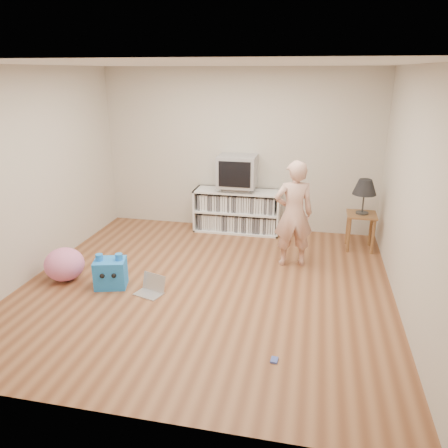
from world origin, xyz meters
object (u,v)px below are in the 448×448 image
crt_tv (237,171)px  plush_blue (111,273)px  side_table (361,222)px  media_unit (237,211)px  table_lamp (365,188)px  dvd_deck (237,188)px  laptop (151,288)px  plush_pink (64,264)px  person (294,214)px

crt_tv → plush_blue: size_ratio=1.36×
side_table → media_unit: bearing=168.7°
media_unit → table_lamp: bearing=-11.3°
dvd_deck → laptop: dvd_deck is taller
dvd_deck → plush_pink: (-1.82, -2.23, -0.52)m
dvd_deck → laptop: 2.51m
table_lamp → person: 1.25m
plush_blue → table_lamp: bearing=16.3°
crt_tv → side_table: (1.93, -0.37, -0.60)m
media_unit → plush_blue: size_ratio=3.18×
laptop → plush_pink: bearing=-167.6°
dvd_deck → person: (0.97, -1.15, -0.01)m
person → plush_pink: person is taller
side_table → crt_tv: bearing=169.2°
dvd_deck → plush_pink: 2.92m
dvd_deck → person: person is taller
dvd_deck → person: 1.51m
media_unit → table_lamp: (1.93, -0.39, 0.59)m
dvd_deck → table_lamp: bearing=-10.9°
media_unit → crt_tv: bearing=-90.0°
table_lamp → media_unit: bearing=168.7°
crt_tv → plush_pink: bearing=-129.2°
dvd_deck → crt_tv: 0.29m
crt_tv → side_table: crt_tv is taller
media_unit → crt_tv: size_ratio=2.33×
side_table → plush_blue: bearing=-148.2°
side_table → plush_pink: bearing=-153.6°
dvd_deck → table_lamp: 1.97m
person → laptop: (-1.59, -1.19, -0.67)m
crt_tv → plush_pink: 2.98m
laptop → plush_pink: size_ratio=0.77×
media_unit → crt_tv: (0.00, -0.02, 0.67)m
laptop → media_unit: bearing=93.0°
media_unit → plush_pink: media_unit is taller
table_lamp → plush_blue: table_lamp is taller
laptop → plush_blue: 0.56m
side_table → plush_blue: side_table is taller
plush_blue → dvd_deck: bearing=47.6°
plush_pink → side_table: bearing=26.4°
dvd_deck → plush_blue: bearing=-116.9°
table_lamp → plush_blue: 3.71m
person → plush_pink: size_ratio=2.94×
side_table → laptop: 3.24m
table_lamp → plush_pink: 4.24m
crt_tv → media_unit: bearing=90.0°
person → dvd_deck: bearing=-64.8°
plush_blue → laptop: bearing=-21.1°
media_unit → table_lamp: size_ratio=2.72×
crt_tv → side_table: 2.05m
laptop → plush_blue: bearing=-168.0°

